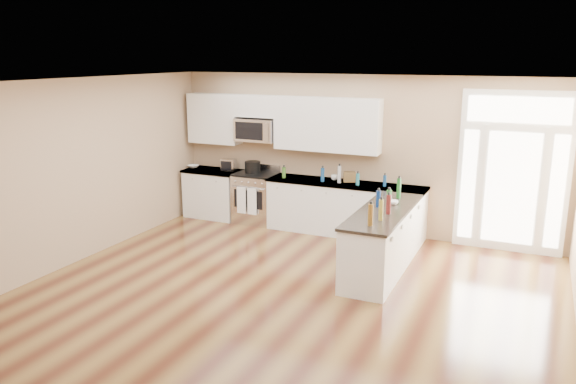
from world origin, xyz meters
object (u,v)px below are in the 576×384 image
Objects in this scene: peninsula_cabinet at (383,243)px; kitchen_range at (256,198)px; stockpot at (253,167)px; toaster_oven at (229,165)px.

peninsula_cabinet is 3.20m from kitchen_range.
stockpot reaches higher than toaster_oven.
toaster_oven is (-0.62, 0.08, 0.57)m from kitchen_range.
peninsula_cabinet is 3.85m from toaster_oven.
kitchen_range is (-2.86, 1.45, 0.05)m from peninsula_cabinet.
kitchen_range is at bearing 153.10° from peninsula_cabinet.
toaster_oven is at bearing 172.66° from kitchen_range.
peninsula_cabinet is at bearing -26.90° from kitchen_range.
stockpot is at bearing -10.48° from toaster_oven.
stockpot is 0.53m from toaster_oven.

